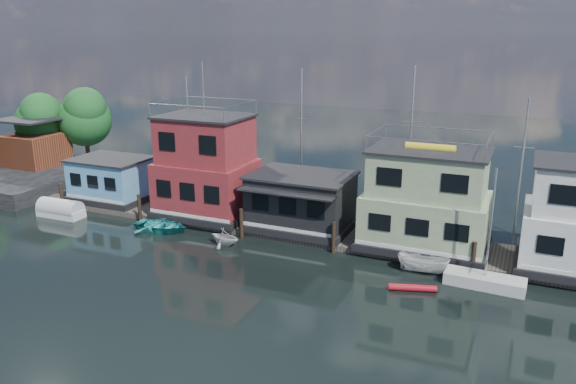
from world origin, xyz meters
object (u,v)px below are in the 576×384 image
at_px(houseboat_dark, 301,201).
at_px(dinghy_white, 225,237).
at_px(houseboat_red, 206,168).
at_px(houseboat_green, 426,201).
at_px(houseboat_blue, 112,179).
at_px(motorboat, 423,264).
at_px(day_sailer, 485,280).
at_px(red_kayak, 413,288).
at_px(dinghy_teal, 161,226).
at_px(tarp_runabout, 61,210).

height_order(houseboat_dark, dinghy_white, houseboat_dark).
xyz_separation_m(houseboat_red, houseboat_dark, (8.00, -0.02, -1.69)).
bearing_deg(houseboat_green, houseboat_blue, -180.00).
bearing_deg(dinghy_white, houseboat_blue, 78.29).
distance_m(houseboat_blue, houseboat_red, 9.69).
distance_m(houseboat_dark, houseboat_green, 9.07).
height_order(houseboat_dark, motorboat, houseboat_dark).
xyz_separation_m(day_sailer, motorboat, (-3.68, 0.46, 0.20)).
bearing_deg(houseboat_dark, red_kayak, -33.65).
bearing_deg(day_sailer, red_kayak, -145.59).
bearing_deg(red_kayak, dinghy_teal, 155.55).
relative_size(houseboat_red, red_kayak, 4.33).
distance_m(houseboat_blue, houseboat_green, 26.53).
height_order(houseboat_green, dinghy_white, houseboat_green).
distance_m(houseboat_blue, dinghy_white, 14.37).
bearing_deg(red_kayak, dinghy_white, 154.71).
relative_size(houseboat_red, dinghy_white, 5.06).
height_order(houseboat_red, red_kayak, houseboat_red).
relative_size(houseboat_blue, houseboat_dark, 0.86).
height_order(houseboat_red, dinghy_teal, houseboat_red).
bearing_deg(houseboat_dark, houseboat_blue, 179.94).
bearing_deg(motorboat, houseboat_green, 12.29).
distance_m(dinghy_white, tarp_runabout, 15.15).
bearing_deg(houseboat_red, houseboat_dark, -0.14).
bearing_deg(houseboat_red, dinghy_white, -47.80).
xyz_separation_m(dinghy_white, red_kayak, (13.54, -1.93, -0.42)).
distance_m(houseboat_dark, dinghy_white, 6.22).
xyz_separation_m(houseboat_green, dinghy_teal, (-18.66, -3.96, -3.11)).
distance_m(houseboat_green, motorboat, 4.75).
height_order(houseboat_blue, red_kayak, houseboat_blue).
xyz_separation_m(houseboat_dark, motorboat, (9.66, -3.66, -1.79)).
bearing_deg(dinghy_teal, day_sailer, -94.48).
relative_size(houseboat_red, tarp_runabout, 3.04).
relative_size(houseboat_blue, day_sailer, 0.89).
distance_m(day_sailer, dinghy_teal, 23.01).
xyz_separation_m(dinghy_white, tarp_runabout, (-15.15, 0.06, -0.03)).
bearing_deg(motorboat, day_sailer, -95.04).
bearing_deg(dinghy_white, red_kayak, -91.53).
distance_m(houseboat_green, day_sailer, 6.77).
distance_m(houseboat_green, dinghy_teal, 19.33).
relative_size(houseboat_red, houseboat_green, 1.41).
relative_size(houseboat_red, day_sailer, 1.65).
bearing_deg(houseboat_red, tarp_runabout, -158.23).
distance_m(dinghy_white, red_kayak, 13.68).
distance_m(tarp_runabout, red_kayak, 28.76).
bearing_deg(day_sailer, dinghy_white, -175.73).
xyz_separation_m(tarp_runabout, motorboat, (28.75, 0.75, 0.04)).
height_order(houseboat_red, day_sailer, houseboat_red).
xyz_separation_m(houseboat_red, red_kayak, (17.60, -6.41, -3.90)).
distance_m(tarp_runabout, motorboat, 28.76).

